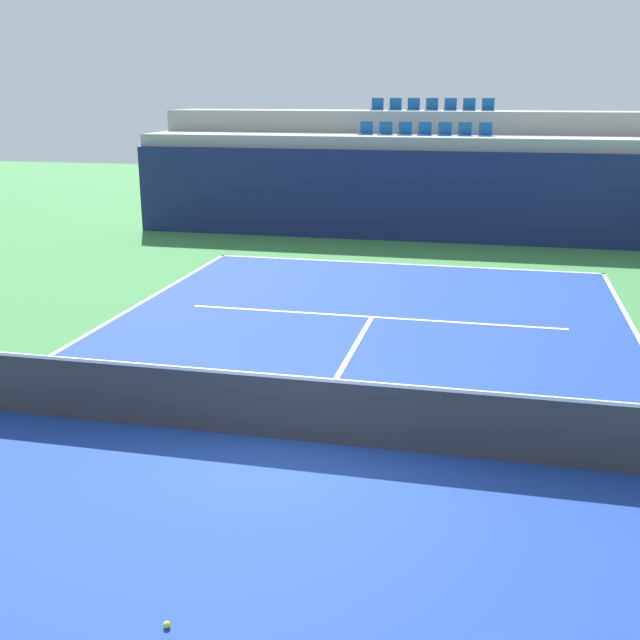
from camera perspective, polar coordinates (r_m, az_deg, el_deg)
ground_plane at (r=11.04m, az=-1.49°, el=-8.93°), size 80.00×80.00×0.00m
court_surface at (r=11.04m, az=-1.49°, el=-8.91°), size 11.00×24.00×0.01m
baseline_far at (r=22.26m, az=6.13°, el=4.12°), size 11.00×0.10×0.00m
service_line_far at (r=16.92m, az=3.85°, el=0.23°), size 8.26×0.10×0.00m
centre_service_line at (r=13.92m, az=1.76°, el=-3.37°), size 0.10×6.40×0.00m
back_wall at (r=25.67m, az=7.25°, el=9.01°), size 19.46×0.30×2.92m
stands_tier_lower at (r=26.98m, az=7.56°, el=9.80°), size 19.46×2.40×3.34m
stands_tier_upper at (r=29.32m, az=8.05°, el=11.05°), size 19.46×2.40×4.09m
seating_row_lower at (r=26.93m, az=7.73°, el=13.61°), size 4.43×0.44×0.44m
seating_row_upper at (r=29.29m, az=8.24°, el=15.29°), size 4.43×0.44×0.44m
tennis_net at (r=10.83m, az=-1.51°, el=-6.50°), size 11.08×0.08×1.07m
tennis_ball_0 at (r=7.75m, az=-11.25°, el=-21.18°), size 0.07×0.07×0.07m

